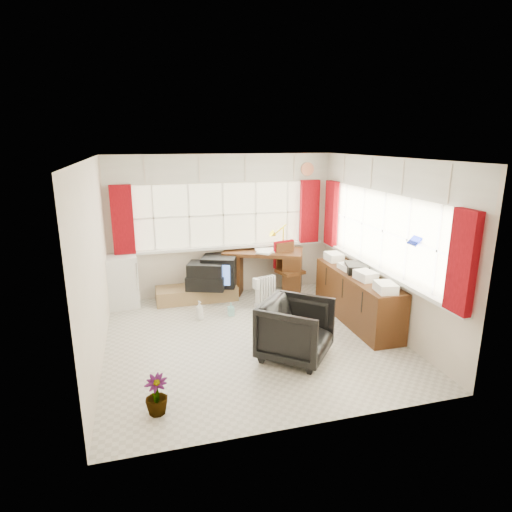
% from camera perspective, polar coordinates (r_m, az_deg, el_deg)
% --- Properties ---
extents(ground, '(4.00, 4.00, 0.00)m').
position_cam_1_polar(ground, '(6.19, -0.54, -10.93)').
color(ground, beige).
rests_on(ground, ground).
extents(room_walls, '(4.00, 4.00, 4.00)m').
position_cam_1_polar(room_walls, '(5.69, -0.58, 2.76)').
color(room_walls, beige).
rests_on(room_walls, ground).
extents(window_back, '(3.70, 0.12, 3.60)m').
position_cam_1_polar(window_back, '(7.66, -4.27, 1.72)').
color(window_back, '#FCF3C7').
rests_on(window_back, room_walls).
extents(window_right, '(0.12, 3.70, 3.60)m').
position_cam_1_polar(window_right, '(6.58, 16.04, -1.11)').
color(window_right, '#FCF3C7').
rests_on(window_right, room_walls).
extents(curtains, '(3.83, 3.83, 1.15)m').
position_cam_1_polar(curtains, '(6.84, 4.97, 4.43)').
color(curtains, maroon).
rests_on(curtains, room_walls).
extents(overhead_cabinets, '(3.98, 3.98, 0.48)m').
position_cam_1_polar(overhead_cabinets, '(6.80, 5.41, 11.13)').
color(overhead_cabinets, silver).
rests_on(overhead_cabinets, room_walls).
extents(desk, '(1.56, 1.19, 0.84)m').
position_cam_1_polar(desk, '(7.81, 0.96, -1.77)').
color(desk, '#4B2811').
rests_on(desk, ground).
extents(desk_lamp, '(0.17, 0.15, 0.46)m').
position_cam_1_polar(desk_lamp, '(7.69, 3.65, 3.16)').
color(desk_lamp, yellow).
rests_on(desk_lamp, desk).
extents(task_chair, '(0.52, 0.54, 1.00)m').
position_cam_1_polar(task_chair, '(7.64, 4.10, -1.52)').
color(task_chair, black).
rests_on(task_chair, ground).
extents(office_chair, '(1.17, 1.17, 0.77)m').
position_cam_1_polar(office_chair, '(5.56, 5.32, -9.77)').
color(office_chair, black).
rests_on(office_chair, ground).
extents(radiator, '(0.38, 0.24, 0.53)m').
position_cam_1_polar(radiator, '(7.22, 1.26, -5.15)').
color(radiator, white).
rests_on(radiator, ground).
extents(credenza, '(0.50, 2.00, 0.85)m').
position_cam_1_polar(credenza, '(6.81, 13.28, -5.27)').
color(credenza, '#4B2811').
rests_on(credenza, ground).
extents(file_tray, '(0.41, 0.47, 0.13)m').
position_cam_1_polar(file_tray, '(6.79, 13.24, -1.56)').
color(file_tray, black).
rests_on(file_tray, credenza).
extents(tv_bench, '(1.40, 0.50, 0.25)m').
position_cam_1_polar(tv_bench, '(7.60, -7.90, -4.95)').
color(tv_bench, '#9B794D').
rests_on(tv_bench, ground).
extents(crt_tv, '(0.72, 0.69, 0.52)m').
position_cam_1_polar(crt_tv, '(7.54, -4.86, -1.94)').
color(crt_tv, black).
rests_on(crt_tv, tv_bench).
extents(hifi_stack, '(0.75, 0.61, 0.46)m').
position_cam_1_polar(hifi_stack, '(7.37, -6.67, -2.69)').
color(hifi_stack, black).
rests_on(hifi_stack, tv_bench).
extents(mini_fridge, '(0.57, 0.57, 0.88)m').
position_cam_1_polar(mini_fridge, '(7.54, -17.54, -3.19)').
color(mini_fridge, white).
rests_on(mini_fridge, ground).
extents(spray_bottle_a, '(0.15, 0.15, 0.31)m').
position_cam_1_polar(spray_bottle_a, '(6.79, -7.53, -7.20)').
color(spray_bottle_a, silver).
rests_on(spray_bottle_a, ground).
extents(spray_bottle_b, '(0.10, 0.10, 0.21)m').
position_cam_1_polar(spray_bottle_b, '(6.91, -3.36, -7.09)').
color(spray_bottle_b, '#8ED4CE').
rests_on(spray_bottle_b, ground).
extents(flower_vase, '(0.31, 0.31, 0.42)m').
position_cam_1_polar(flower_vase, '(4.70, -13.14, -17.60)').
color(flower_vase, black).
rests_on(flower_vase, ground).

